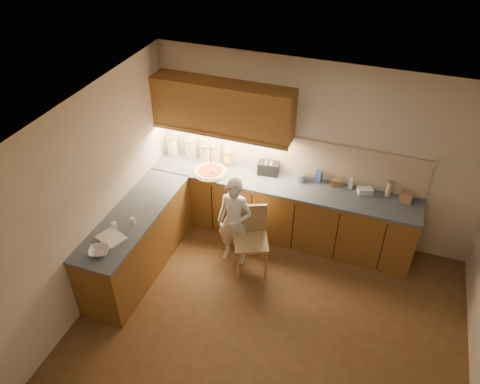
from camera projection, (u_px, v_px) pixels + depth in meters
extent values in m
plane|color=brown|center=(269.00, 328.00, 5.61)|extent=(4.50, 4.50, 0.00)
cube|color=beige|center=(315.00, 153.00, 6.34)|extent=(4.50, 0.04, 2.60)
cube|color=beige|center=(88.00, 204.00, 5.45)|extent=(0.04, 4.00, 2.60)
cube|color=white|center=(280.00, 140.00, 4.06)|extent=(4.50, 4.00, 0.04)
cube|color=olive|center=(280.00, 210.00, 6.73)|extent=(3.75, 0.60, 0.88)
cube|color=olive|center=(138.00, 242.00, 6.18)|extent=(0.60, 2.00, 0.88)
cube|color=#4A5A6A|center=(281.00, 184.00, 6.46)|extent=(3.77, 0.62, 0.04)
cube|color=#4A5A6A|center=(133.00, 215.00, 5.91)|extent=(0.62, 2.02, 0.04)
cube|color=black|center=(175.00, 200.00, 6.92)|extent=(0.02, 0.01, 0.80)
cube|color=black|center=(212.00, 208.00, 6.76)|extent=(0.02, 0.01, 0.80)
cube|color=black|center=(251.00, 217.00, 6.59)|extent=(0.02, 0.01, 0.80)
cube|color=black|center=(293.00, 227.00, 6.43)|extent=(0.02, 0.01, 0.80)
cube|color=black|center=(336.00, 237.00, 6.26)|extent=(0.02, 0.01, 0.80)
cube|color=black|center=(382.00, 247.00, 6.10)|extent=(0.02, 0.01, 0.80)
cube|color=beige|center=(288.00, 154.00, 6.49)|extent=(3.75, 0.02, 0.58)
cube|color=olive|center=(222.00, 107.00, 6.23)|extent=(1.95, 0.35, 0.70)
cube|color=olive|center=(218.00, 136.00, 6.31)|extent=(1.95, 0.02, 0.06)
cylinder|color=tan|center=(210.00, 172.00, 6.63)|extent=(0.49, 0.49, 0.02)
cylinder|color=beige|center=(210.00, 171.00, 6.62)|extent=(0.43, 0.43, 0.02)
cylinder|color=#B93418|center=(210.00, 170.00, 6.61)|extent=(0.34, 0.34, 0.01)
sphere|color=white|center=(213.00, 171.00, 6.55)|extent=(0.06, 0.06, 0.06)
cylinder|color=white|center=(214.00, 172.00, 6.48)|extent=(0.02, 0.12, 0.20)
imported|color=white|center=(235.00, 222.00, 6.17)|extent=(0.50, 0.34, 1.32)
cylinder|color=tan|center=(238.00, 267.00, 6.09)|extent=(0.04, 0.04, 0.49)
cylinder|color=tan|center=(266.00, 266.00, 6.11)|extent=(0.04, 0.04, 0.49)
cylinder|color=tan|center=(236.00, 247.00, 6.38)|extent=(0.04, 0.04, 0.49)
cylinder|color=tan|center=(263.00, 246.00, 6.40)|extent=(0.04, 0.04, 0.49)
cube|color=tan|center=(251.00, 242.00, 6.09)|extent=(0.57, 0.57, 0.04)
cube|color=tan|center=(250.00, 218.00, 6.10)|extent=(0.41, 0.21, 0.43)
imported|color=silver|center=(99.00, 251.00, 5.32)|extent=(0.31, 0.31, 0.06)
cylinder|color=white|center=(172.00, 147.00, 6.92)|extent=(0.15, 0.15, 0.29)
cylinder|color=tan|center=(171.00, 138.00, 6.83)|extent=(0.16, 0.16, 0.02)
cylinder|color=white|center=(191.00, 149.00, 6.88)|extent=(0.17, 0.17, 0.29)
cylinder|color=gray|center=(191.00, 140.00, 6.79)|extent=(0.18, 0.18, 0.02)
cylinder|color=beige|center=(205.00, 154.00, 6.78)|extent=(0.15, 0.15, 0.27)
cylinder|color=gray|center=(205.00, 145.00, 6.69)|extent=(0.16, 0.16, 0.02)
cylinder|color=beige|center=(216.00, 154.00, 6.80)|extent=(0.16, 0.16, 0.26)
cylinder|color=tan|center=(215.00, 146.00, 6.71)|extent=(0.17, 0.17, 0.02)
cube|color=gold|center=(228.00, 158.00, 6.71)|extent=(0.11, 0.09, 0.25)
cube|color=silver|center=(227.00, 150.00, 6.62)|extent=(0.07, 0.06, 0.04)
cube|color=black|center=(268.00, 168.00, 6.56)|extent=(0.31, 0.20, 0.19)
cube|color=#A4A4A9|center=(266.00, 162.00, 6.51)|extent=(0.05, 0.13, 0.00)
cube|color=#A4A4A9|center=(271.00, 163.00, 6.50)|extent=(0.05, 0.13, 0.00)
cylinder|color=#B7B6BC|center=(300.00, 177.00, 6.46)|extent=(0.15, 0.15, 0.11)
cylinder|color=#B7B6BC|center=(301.00, 173.00, 6.42)|extent=(0.16, 0.16, 0.01)
cube|color=#3555A0|center=(319.00, 176.00, 6.41)|extent=(0.10, 0.08, 0.18)
cube|color=#A17956|center=(336.00, 183.00, 6.36)|extent=(0.16, 0.12, 0.10)
cube|color=white|center=(351.00, 184.00, 6.29)|extent=(0.05, 0.05, 0.16)
cube|color=white|center=(365.00, 190.00, 6.23)|extent=(0.23, 0.20, 0.08)
cylinder|color=beige|center=(389.00, 189.00, 6.13)|extent=(0.07, 0.07, 0.22)
cylinder|color=tan|center=(391.00, 182.00, 6.06)|extent=(0.08, 0.08, 0.01)
cube|color=#A57E59|center=(406.00, 197.00, 6.07)|extent=(0.18, 0.15, 0.12)
cube|color=white|center=(111.00, 238.00, 5.52)|extent=(0.38, 0.34, 0.02)
cylinder|color=white|center=(114.00, 226.00, 5.65)|extent=(0.08, 0.08, 0.09)
cylinder|color=white|center=(133.00, 221.00, 5.73)|extent=(0.08, 0.08, 0.08)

